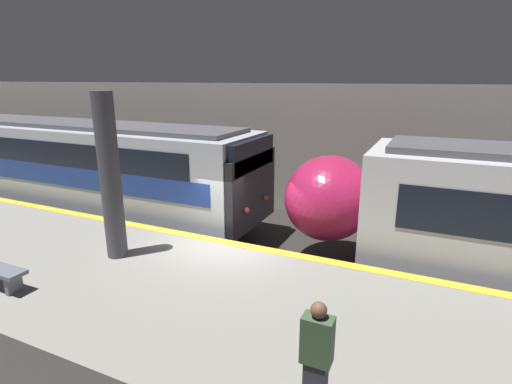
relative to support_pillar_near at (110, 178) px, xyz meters
The scene contains 6 objects.
ground_plane 4.07m from the support_pillar_near, 43.96° to the left, with size 120.00×120.00×0.00m, color #282623.
platform 3.21m from the support_pillar_near, 17.36° to the right, with size 40.00×5.06×1.10m.
station_rear_barrier 8.22m from the support_pillar_near, 76.04° to the left, with size 50.00×0.15×4.96m.
support_pillar_near is the anchor object (origin of this frame).
train_boxy 9.91m from the support_pillar_near, 156.42° to the left, with size 21.74×3.06×3.63m.
person_waiting 6.22m from the support_pillar_near, 23.99° to the right, with size 0.38×0.24×1.54m.
Camera 1 is at (4.67, -8.47, 5.16)m, focal length 28.00 mm.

